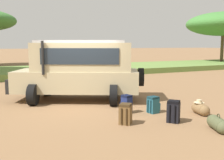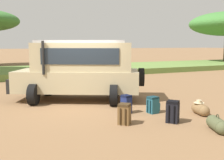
# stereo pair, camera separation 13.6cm
# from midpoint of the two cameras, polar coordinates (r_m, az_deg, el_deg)

# --- Properties ---
(ground_plane) EXTENTS (320.00, 320.00, 0.00)m
(ground_plane) POSITION_cam_midpoint_polar(r_m,az_deg,el_deg) (10.06, -6.83, -5.39)
(ground_plane) COLOR olive
(grass_bank) EXTENTS (120.00, 7.00, 0.44)m
(grass_bank) POSITION_cam_midpoint_polar(r_m,az_deg,el_deg) (21.06, -16.45, 1.77)
(grass_bank) COLOR olive
(grass_bank) RESTS_ON ground_plane
(safari_vehicle) EXTENTS (5.33, 3.96, 2.44)m
(safari_vehicle) POSITION_cam_midpoint_polar(r_m,az_deg,el_deg) (10.73, -6.57, 2.43)
(safari_vehicle) COLOR tan
(safari_vehicle) RESTS_ON ground_plane
(backpack_beside_front_wheel) EXTENTS (0.44, 0.35, 0.56)m
(backpack_beside_front_wheel) POSITION_cam_midpoint_polar(r_m,az_deg,el_deg) (8.89, 9.35, -5.39)
(backpack_beside_front_wheel) COLOR #235B6B
(backpack_beside_front_wheel) RESTS_ON ground_plane
(backpack_cluster_center) EXTENTS (0.47, 0.46, 0.65)m
(backpack_cluster_center) POSITION_cam_midpoint_polar(r_m,az_deg,el_deg) (7.93, 13.58, -6.76)
(backpack_cluster_center) COLOR black
(backpack_cluster_center) RESTS_ON ground_plane
(backpack_near_rear_wheel) EXTENTS (0.41, 0.36, 0.61)m
(backpack_near_rear_wheel) POSITION_cam_midpoint_polar(r_m,az_deg,el_deg) (8.75, 3.51, -5.33)
(backpack_near_rear_wheel) COLOR navy
(backpack_near_rear_wheel) RESTS_ON ground_plane
(backpack_outermost) EXTENTS (0.46, 0.46, 0.60)m
(backpack_outermost) POSITION_cam_midpoint_polar(r_m,az_deg,el_deg) (7.57, 3.27, -7.43)
(backpack_outermost) COLOR brown
(backpack_outermost) RESTS_ON ground_plane
(duffel_bag_low_black_case) EXTENTS (0.45, 0.79, 0.46)m
(duffel_bag_low_black_case) POSITION_cam_midpoint_polar(r_m,az_deg,el_deg) (9.08, 19.09, -5.98)
(duffel_bag_low_black_case) COLOR brown
(duffel_bag_low_black_case) RESTS_ON ground_plane
(duffel_bag_soft_canvas) EXTENTS (0.57, 0.88, 0.46)m
(duffel_bag_soft_canvas) POSITION_cam_midpoint_polar(r_m,az_deg,el_deg) (7.56, 22.42, -8.93)
(duffel_bag_soft_canvas) COLOR #4C5133
(duffel_bag_soft_canvas) RESTS_ON ground_plane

